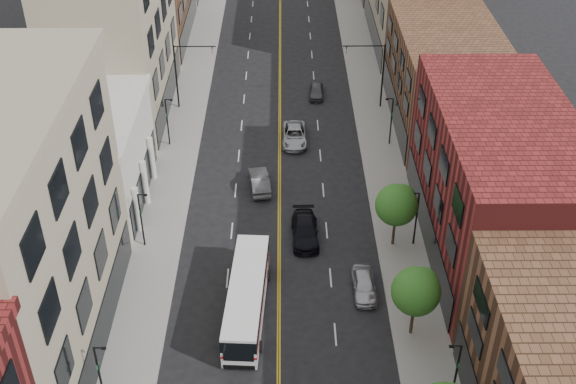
{
  "coord_description": "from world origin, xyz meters",
  "views": [
    {
      "loc": [
        0.39,
        -22.14,
        37.26
      ],
      "look_at": [
        0.73,
        24.48,
        5.0
      ],
      "focal_mm": 45.0,
      "sensor_mm": 36.0,
      "label": 1
    }
  ],
  "objects_px": {
    "car_parked_far": "(364,285)",
    "car_lane_a": "(305,231)",
    "car_lane_b": "(294,135)",
    "city_bus": "(247,296)",
    "car_lane_c": "(317,91)",
    "car_lane_behind": "(260,181)"
  },
  "relations": [
    {
      "from": "car_lane_a",
      "to": "city_bus",
      "type": "bearing_deg",
      "value": -118.41
    },
    {
      "from": "car_lane_b",
      "to": "car_lane_behind",
      "type": "bearing_deg",
      "value": -111.75
    },
    {
      "from": "car_parked_far",
      "to": "car_lane_c",
      "type": "height_order",
      "value": "car_parked_far"
    },
    {
      "from": "car_lane_a",
      "to": "car_lane_b",
      "type": "bearing_deg",
      "value": 90.68
    },
    {
      "from": "car_lane_behind",
      "to": "car_lane_c",
      "type": "relative_size",
      "value": 1.21
    },
    {
      "from": "car_lane_a",
      "to": "car_lane_b",
      "type": "distance_m",
      "value": 15.71
    },
    {
      "from": "car_lane_b",
      "to": "car_lane_c",
      "type": "bearing_deg",
      "value": 75.11
    },
    {
      "from": "city_bus",
      "to": "car_lane_b",
      "type": "bearing_deg",
      "value": 84.51
    },
    {
      "from": "car_lane_c",
      "to": "car_lane_a",
      "type": "bearing_deg",
      "value": -91.25
    },
    {
      "from": "car_parked_far",
      "to": "car_lane_b",
      "type": "xyz_separation_m",
      "value": [
        -4.91,
        22.33,
        0.02
      ]
    },
    {
      "from": "car_lane_behind",
      "to": "car_parked_far",
      "type": "bearing_deg",
      "value": 112.61
    },
    {
      "from": "city_bus",
      "to": "car_lane_c",
      "type": "distance_m",
      "value": 35.04
    },
    {
      "from": "city_bus",
      "to": "car_lane_c",
      "type": "xyz_separation_m",
      "value": [
        6.41,
        34.43,
        -1.0
      ]
    },
    {
      "from": "car_parked_far",
      "to": "car_lane_b",
      "type": "relative_size",
      "value": 0.79
    },
    {
      "from": "city_bus",
      "to": "car_lane_behind",
      "type": "distance_m",
      "value": 16.18
    },
    {
      "from": "car_lane_b",
      "to": "car_parked_far",
      "type": "bearing_deg",
      "value": -77.76
    },
    {
      "from": "car_lane_a",
      "to": "car_lane_behind",
      "type": "bearing_deg",
      "value": 116.5
    },
    {
      "from": "car_lane_a",
      "to": "car_lane_b",
      "type": "height_order",
      "value": "car_lane_a"
    },
    {
      "from": "car_parked_far",
      "to": "car_lane_a",
      "type": "relative_size",
      "value": 0.8
    },
    {
      "from": "city_bus",
      "to": "car_lane_behind",
      "type": "xyz_separation_m",
      "value": [
        0.5,
        16.14,
        -0.89
      ]
    },
    {
      "from": "car_lane_behind",
      "to": "car_lane_a",
      "type": "distance_m",
      "value": 8.34
    },
    {
      "from": "city_bus",
      "to": "car_lane_behind",
      "type": "height_order",
      "value": "city_bus"
    }
  ]
}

